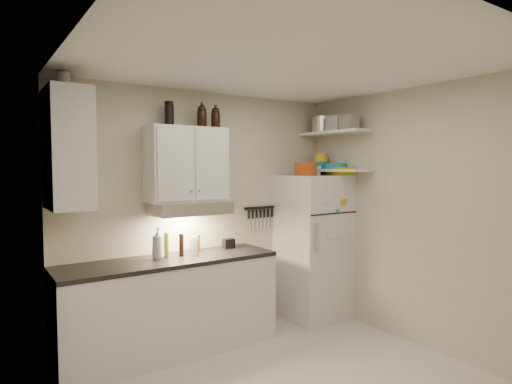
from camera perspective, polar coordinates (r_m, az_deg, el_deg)
ceiling at (r=3.48m, az=5.14°, el=16.78°), size 3.20×3.00×0.02m
back_wall at (r=4.68m, az=-6.74°, el=-2.79°), size 3.20×0.02×2.60m
left_wall at (r=2.73m, az=-22.50°, el=-7.53°), size 0.02×3.00×2.60m
right_wall at (r=4.61m, az=20.76°, el=-3.09°), size 0.02×3.00×2.60m
base_cabinet at (r=4.36m, az=-11.36°, el=-14.88°), size 2.10×0.60×0.88m
countertop at (r=4.24m, az=-11.43°, el=-8.97°), size 2.10×0.62×0.04m
upper_cabinet at (r=4.37m, az=-9.23°, el=3.64°), size 0.80×0.33×0.75m
side_cabinet at (r=3.89m, az=-23.78°, el=5.27°), size 0.33×0.55×1.00m
range_hood at (r=4.33m, az=-8.82°, el=-2.12°), size 0.76×0.46×0.12m
fridge at (r=5.17m, az=7.63°, el=-7.24°), size 0.70×0.68×1.70m
shelf_hi at (r=5.14m, az=10.45°, el=7.78°), size 0.30×0.95×0.03m
shelf_lo at (r=5.12m, az=10.40°, el=2.87°), size 0.30×0.95×0.03m
knife_strip at (r=5.02m, az=0.50°, el=-2.12°), size 0.42×0.02×0.03m
dutch_oven at (r=4.97m, az=6.63°, el=3.06°), size 0.33×0.33×0.15m
book_stack at (r=5.10m, az=11.28°, el=2.72°), size 0.29×0.33×0.10m
spice_jar at (r=5.13m, az=8.30°, el=2.82°), size 0.07×0.07×0.11m
stock_pot at (r=5.34m, az=8.85°, el=8.84°), size 0.31×0.31×0.20m
tin_a at (r=5.10m, az=10.46°, el=8.96°), size 0.21×0.20×0.17m
tin_b at (r=4.94m, az=12.30°, el=9.06°), size 0.18×0.18×0.16m
bowl_teal at (r=5.33m, az=8.47°, el=3.55°), size 0.22×0.22×0.09m
bowl_orange at (r=5.33m, az=8.63°, el=4.32°), size 0.18×0.18×0.05m
bowl_yellow at (r=5.33m, az=8.64°, el=4.85°), size 0.14×0.14×0.04m
plates at (r=5.17m, az=10.49°, el=3.41°), size 0.30×0.30×0.07m
growler_a at (r=4.46m, az=-7.23°, el=10.01°), size 0.11×0.11×0.24m
growler_b at (r=4.50m, az=-5.40°, el=9.87°), size 0.10×0.10×0.22m
thermos_a at (r=4.36m, az=-11.52°, el=10.17°), size 0.10×0.10×0.24m
thermos_b at (r=4.40m, az=-11.37°, el=9.90°), size 0.08×0.08×0.21m
side_jar at (r=4.02m, az=-24.27°, el=13.38°), size 0.11×0.11×0.14m
soap_bottle at (r=4.21m, az=-12.95°, el=-6.44°), size 0.13×0.13×0.34m
pepper_mill at (r=4.51m, az=-7.82°, el=-6.77°), size 0.06×0.06×0.18m
oil_bottle at (r=4.25m, az=-11.88°, el=-6.97°), size 0.06×0.06×0.25m
vinegar_bottle at (r=4.30m, az=-9.92°, el=-6.97°), size 0.06×0.06×0.22m
clear_bottle at (r=4.35m, az=-8.25°, el=-7.10°), size 0.08×0.08×0.19m
red_jar at (r=4.37m, az=-8.27°, el=-7.28°), size 0.09×0.09×0.15m
caddy at (r=4.67m, az=-3.66°, el=-6.87°), size 0.12×0.09×0.10m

